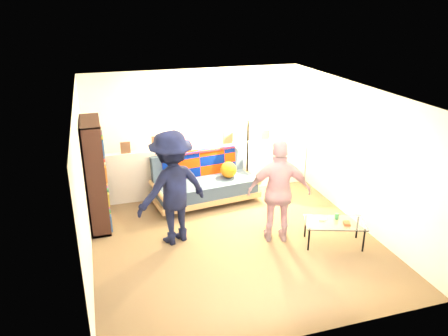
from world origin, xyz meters
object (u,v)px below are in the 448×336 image
Objects in this scene: coffee_table at (335,223)px; floor_lamp at (248,139)px; person_left at (172,188)px; futon_sofa at (205,182)px; bookshelf at (96,178)px; person_right at (279,192)px.

coffee_table is 2.53m from floor_lamp.
futon_sofa is at bearing -143.56° from person_left.
floor_lamp is at bearing 11.06° from bookshelf.
floor_lamp reaches higher than futon_sofa.
floor_lamp is at bearing 105.55° from coffee_table.
bookshelf is 3.08m from person_right.
bookshelf is 2.99m from floor_lamp.
futon_sofa is 1.64m from person_left.
futon_sofa is 1.98m from person_right.
bookshelf reaches higher than floor_lamp.
futon_sofa is 1.96× the size of coffee_table.
bookshelf reaches higher than person_right.
futon_sofa is at bearing -170.42° from floor_lamp.
person_left is at bearing -140.78° from floor_lamp.
coffee_table is 0.62× the size of person_right.
person_left is at bearing -37.67° from bookshelf.
person_right reaches higher than coffee_table.
floor_lamp is 0.86× the size of person_left.
floor_lamp is (2.92, 0.57, 0.25)m from bookshelf.
floor_lamp reaches higher than coffee_table.
person_left reaches higher than futon_sofa.
coffee_table is at bearing -54.02° from futon_sofa.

